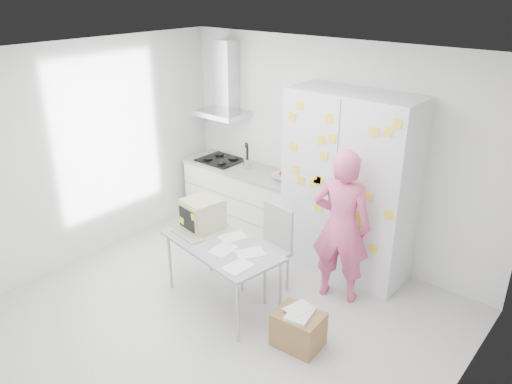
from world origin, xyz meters
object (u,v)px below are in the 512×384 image
Objects in this scene: cardboard_box at (298,329)px; person at (341,227)px; desk at (209,227)px; chair at (270,244)px.

person is at bearing 98.62° from cardboard_box.
desk reaches higher than chair.
desk is 3.03× the size of cardboard_box.
cardboard_box is (1.32, -0.12, -0.63)m from desk.
desk is at bearing 20.05° from person.
chair is 2.10× the size of cardboard_box.
person is 1.19m from cardboard_box.
cardboard_box is at bearing 82.93° from person.
cardboard_box is at bearing 4.21° from desk.
person is at bearing 34.64° from chair.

